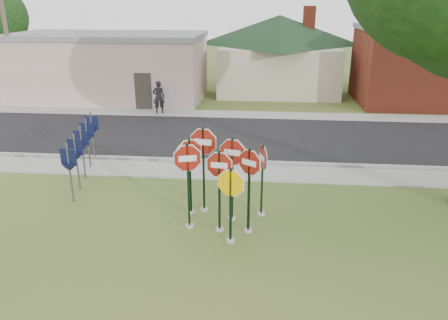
# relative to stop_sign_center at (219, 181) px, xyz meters

# --- Properties ---
(ground) EXTENTS (120.00, 120.00, 0.00)m
(ground) POSITION_rel_stop_sign_center_xyz_m (0.05, -1.06, -1.54)
(ground) COLOR #3D5921
(ground) RESTS_ON ground
(sidewalk_near) EXTENTS (60.00, 1.60, 0.06)m
(sidewalk_near) POSITION_rel_stop_sign_center_xyz_m (0.05, 4.44, -1.51)
(sidewalk_near) COLOR gray
(sidewalk_near) RESTS_ON ground
(road) EXTENTS (60.00, 7.00, 0.04)m
(road) POSITION_rel_stop_sign_center_xyz_m (0.05, 8.94, -1.52)
(road) COLOR black
(road) RESTS_ON ground
(sidewalk_far) EXTENTS (60.00, 1.60, 0.06)m
(sidewalk_far) POSITION_rel_stop_sign_center_xyz_m (0.05, 13.24, -1.51)
(sidewalk_far) COLOR gray
(sidewalk_far) RESTS_ON ground
(curb) EXTENTS (60.00, 0.20, 0.14)m
(curb) POSITION_rel_stop_sign_center_xyz_m (0.05, 5.44, -1.47)
(curb) COLOR gray
(curb) RESTS_ON ground
(stop_sign_center) EXTENTS (1.00, 0.24, 2.51)m
(stop_sign_center) POSITION_rel_stop_sign_center_xyz_m (0.00, 0.00, 0.00)
(stop_sign_center) COLOR #A2A097
(stop_sign_center) RESTS_ON ground
(stop_sign_yellow) EXTENTS (1.00, 0.31, 2.25)m
(stop_sign_yellow) POSITION_rel_stop_sign_center_xyz_m (0.36, -0.58, -0.19)
(stop_sign_yellow) COLOR #A2A097
(stop_sign_yellow) RESTS_ON ground
(stop_sign_left) EXTENTS (1.04, 0.31, 2.67)m
(stop_sign_left) POSITION_rel_stop_sign_center_xyz_m (-0.89, 0.12, 0.13)
(stop_sign_left) COLOR #A2A097
(stop_sign_left) RESTS_ON ground
(stop_sign_right) EXTENTS (0.83, 0.57, 2.60)m
(stop_sign_right) POSITION_rel_stop_sign_center_xyz_m (0.82, 0.01, 0.06)
(stop_sign_right) COLOR #A2A097
(stop_sign_right) RESTS_ON ground
(stop_sign_back_right) EXTENTS (1.04, 0.29, 2.68)m
(stop_sign_back_right) POSITION_rel_stop_sign_center_xyz_m (0.30, 0.69, 0.14)
(stop_sign_back_right) COLOR #A2A097
(stop_sign_back_right) RESTS_ON ground
(stop_sign_back_left) EXTENTS (1.12, 0.24, 2.83)m
(stop_sign_back_left) POSITION_rel_stop_sign_center_xyz_m (-0.60, 1.21, 0.26)
(stop_sign_back_left) COLOR #A2A097
(stop_sign_back_left) RESTS_ON ground
(stop_sign_far_right) EXTENTS (0.33, 0.96, 2.38)m
(stop_sign_far_right) POSITION_rel_stop_sign_center_xyz_m (1.17, 1.07, -0.10)
(stop_sign_far_right) COLOR #A2A097
(stop_sign_far_right) RESTS_ON ground
(stop_sign_far_left) EXTENTS (0.95, 0.55, 2.54)m
(stop_sign_far_left) POSITION_rel_stop_sign_center_xyz_m (-0.99, 0.99, 0.03)
(stop_sign_far_left) COLOR #A2A097
(stop_sign_far_left) RESTS_ON ground
(route_sign_row) EXTENTS (1.43, 4.63, 2.00)m
(route_sign_row) POSITION_rel_stop_sign_center_xyz_m (-5.35, 3.44, -0.32)
(route_sign_row) COLOR #59595E
(route_sign_row) RESTS_ON ground
(building_stucco) EXTENTS (12.20, 6.20, 4.20)m
(building_stucco) POSITION_rel_stop_sign_center_xyz_m (-8.94, 16.93, 0.61)
(building_stucco) COLOR beige
(building_stucco) RESTS_ON ground
(building_house) EXTENTS (11.60, 11.60, 6.20)m
(building_house) POSITION_rel_stop_sign_center_xyz_m (2.06, 20.94, 2.11)
(building_house) COLOR #B3AA8E
(building_house) RESTS_ON ground
(building_brick) EXTENTS (10.20, 6.20, 4.75)m
(building_brick) POSITION_rel_stop_sign_center_xyz_m (12.05, 17.43, 0.86)
(building_brick) COLOR maroon
(building_brick) RESTS_ON ground
(utility_pole_near) EXTENTS (2.20, 0.26, 9.50)m
(utility_pole_near) POSITION_rel_stop_sign_center_xyz_m (-13.95, 14.14, 3.42)
(utility_pole_near) COLOR brown
(utility_pole_near) RESTS_ON ground
(pedestrian) EXTENTS (0.76, 0.58, 1.85)m
(pedestrian) POSITION_rel_stop_sign_center_xyz_m (-4.83, 13.08, -0.55)
(pedestrian) COLOR black
(pedestrian) RESTS_ON sidewalk_far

